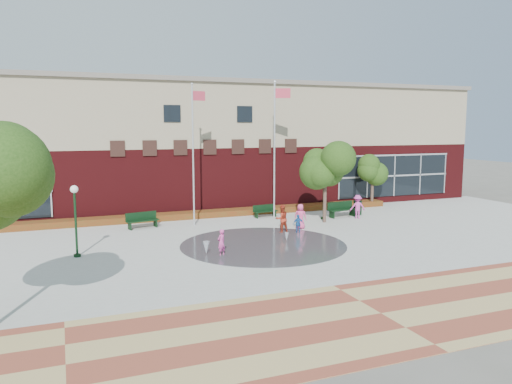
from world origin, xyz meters
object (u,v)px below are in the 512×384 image
object	(u,v)px
trash_can	(358,208)
flagpole_left	(194,147)
flagpole_right	(275,142)
child_splash	(221,242)
bench_left	(143,223)

from	to	relation	value
trash_can	flagpole_left	bearing A→B (deg)	177.34
flagpole_right	child_splash	bearing A→B (deg)	-104.06
bench_left	trash_can	size ratio (longest dim) A/B	2.02
flagpole_right	bench_left	xyz separation A→B (m)	(-8.65, -0.31, -4.66)
flagpole_left	bench_left	world-z (taller)	flagpole_left
trash_can	child_splash	size ratio (longest dim) A/B	0.78
flagpole_left	trash_can	xyz separation A→B (m)	(11.21, -0.52, -4.25)
flagpole_right	bench_left	bearing A→B (deg)	-153.98
trash_can	child_splash	world-z (taller)	child_splash
bench_left	trash_can	world-z (taller)	trash_can
flagpole_right	trash_can	size ratio (longest dim) A/B	9.12
child_splash	bench_left	bearing A→B (deg)	-103.88
child_splash	flagpole_left	bearing A→B (deg)	-126.80
flagpole_right	bench_left	distance (m)	9.82
bench_left	child_splash	size ratio (longest dim) A/B	1.58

